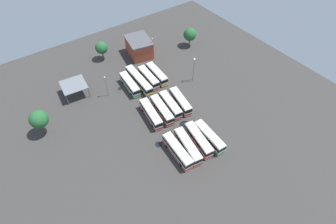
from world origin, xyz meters
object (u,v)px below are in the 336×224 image
at_px(bus_row1_slot1, 162,110).
at_px(bus_row2_slot3, 209,137).
at_px(bus_row0_slot3, 157,74).
at_px(bus_row2_slot0, 178,151).
at_px(bus_row1_slot0, 151,114).
at_px(bus_row0_slot2, 148,77).
at_px(bus_row2_slot1, 188,146).
at_px(tree_west_edge, 39,119).
at_px(lamp_post_mid_lot, 153,47).
at_px(tree_northeast, 190,34).
at_px(tree_northwest, 101,48).
at_px(depot_building, 139,47).
at_px(lamp_post_near_entrance, 194,68).
at_px(bus_row0_slot1, 139,80).
at_px(bus_row0_slot0, 130,84).
at_px(bus_row1_slot3, 180,101).
at_px(lamp_post_far_corner, 194,69).
at_px(bus_row2_slot2, 199,140).
at_px(maintenance_shelter, 74,85).
at_px(lamp_post_by_building, 106,85).
at_px(bus_row1_slot2, 170,105).

height_order(bus_row1_slot1, bus_row2_slot3, same).
relative_size(bus_row0_slot3, bus_row2_slot0, 0.96).
height_order(bus_row1_slot0, bus_row2_slot3, same).
distance_m(bus_row0_slot2, bus_row2_slot1, 30.27).
distance_m(bus_row2_slot3, tree_west_edge, 45.95).
height_order(lamp_post_mid_lot, tree_northeast, lamp_post_mid_lot).
bearing_deg(bus_row1_slot0, tree_northwest, 177.30).
height_order(depot_building, lamp_post_near_entrance, lamp_post_near_entrance).
bearing_deg(bus_row0_slot1, bus_row0_slot3, 83.04).
xyz_separation_m(bus_row0_slot0, bus_row2_slot1, (30.18, 0.12, 0.00)).
xyz_separation_m(bus_row1_slot3, lamp_post_far_corner, (-6.90, 10.49, 3.02)).
height_order(bus_row2_slot1, bus_row2_slot2, same).
xyz_separation_m(bus_row0_slot2, maintenance_shelter, (-8.41, -22.21, 2.00)).
distance_m(bus_row0_slot2, lamp_post_far_corner, 15.17).
xyz_separation_m(bus_row1_slot1, lamp_post_by_building, (-16.62, -9.31, 2.38)).
xyz_separation_m(maintenance_shelter, tree_northeast, (-0.73, 46.91, 1.03)).
xyz_separation_m(lamp_post_by_building, tree_northeast, (-7.31, 38.76, 0.65)).
bearing_deg(bus_row2_slot3, bus_row0_slot2, -179.98).
xyz_separation_m(maintenance_shelter, lamp_post_by_building, (6.58, 8.15, 0.38)).
bearing_deg(bus_row1_slot2, lamp_post_mid_lot, 157.78).
xyz_separation_m(bus_row0_slot2, lamp_post_by_building, (-1.83, -14.06, 2.38)).
bearing_deg(bus_row1_slot2, tree_northeast, 132.19).
bearing_deg(lamp_post_mid_lot, bus_row0_slot0, -57.37).
distance_m(bus_row1_slot1, maintenance_shelter, 29.11).
xyz_separation_m(bus_row2_slot1, depot_building, (-44.72, 12.41, 1.43)).
relative_size(bus_row1_slot2, bus_row2_slot0, 0.95).
xyz_separation_m(bus_row2_slot3, lamp_post_by_building, (-32.26, -14.07, 2.38)).
xyz_separation_m(bus_row2_slot0, lamp_post_near_entrance, (-21.34, 22.52, 2.96)).
bearing_deg(lamp_post_mid_lot, bus_row1_slot0, -34.40).
height_order(bus_row0_slot0, tree_west_edge, tree_west_edge).
bearing_deg(bus_row2_slot0, bus_row0_slot0, 174.35).
bearing_deg(depot_building, bus_row2_slot3, -7.20).
xyz_separation_m(bus_row0_slot1, bus_row2_slot1, (30.25, -3.35, -0.00)).
distance_m(bus_row0_slot1, bus_row1_slot3, 16.67).
bearing_deg(bus_row0_slot2, tree_northeast, 110.29).
xyz_separation_m(bus_row0_slot0, bus_row1_slot3, (15.78, 8.66, -0.00)).
bearing_deg(lamp_post_mid_lot, bus_row0_slot2, -39.66).
xyz_separation_m(bus_row2_slot3, lamp_post_mid_lot, (-41.05, 8.79, 2.67)).
distance_m(bus_row2_slot3, lamp_post_near_entrance, 26.16).
xyz_separation_m(lamp_post_near_entrance, tree_northeast, (-16.94, 11.89, 0.07)).
xyz_separation_m(bus_row0_slot1, lamp_post_mid_lot, (-9.89, 12.08, 2.67)).
bearing_deg(maintenance_shelter, depot_building, 103.63).
relative_size(bus_row0_slot1, tree_west_edge, 1.79).
height_order(bus_row1_slot0, maintenance_shelter, maintenance_shelter).
relative_size(bus_row2_slot0, bus_row2_slot1, 0.98).
xyz_separation_m(bus_row0_slot0, bus_row2_slot3, (31.09, 6.77, 0.00)).
relative_size(bus_row2_slot0, tree_northeast, 1.54).
relative_size(bus_row0_slot2, bus_row2_slot1, 0.94).
relative_size(bus_row0_slot0, maintenance_shelter, 1.31).
bearing_deg(lamp_post_by_building, bus_row1_slot1, 29.26).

